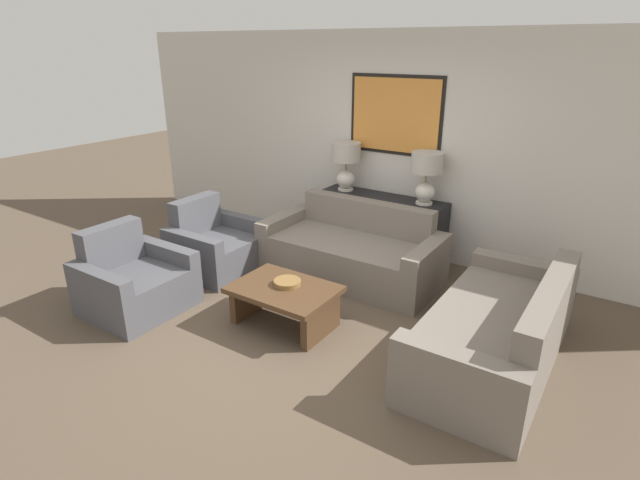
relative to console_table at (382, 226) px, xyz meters
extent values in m
plane|color=brown|center=(0.00, -2.07, -0.38)|extent=(20.00, 20.00, 0.00)
cube|color=beige|center=(0.00, 0.28, 0.94)|extent=(8.15, 0.10, 2.65)
cube|color=black|center=(0.00, 0.22, 1.32)|extent=(1.18, 0.01, 0.92)
cube|color=orange|center=(0.00, 0.22, 1.32)|extent=(1.10, 0.02, 0.84)
cube|color=black|center=(0.00, 0.00, 0.00)|extent=(1.58, 0.40, 0.76)
cylinder|color=silver|center=(-0.53, 0.00, 0.39)|extent=(0.19, 0.19, 0.02)
sphere|color=silver|center=(-0.53, 0.00, 0.52)|extent=(0.23, 0.23, 0.23)
cylinder|color=#8C7A51|center=(-0.53, 0.00, 0.69)|extent=(0.02, 0.02, 0.12)
cylinder|color=#B2ADA3|center=(-0.53, 0.00, 0.87)|extent=(0.36, 0.36, 0.23)
cylinder|color=silver|center=(0.53, 0.00, 0.39)|extent=(0.19, 0.19, 0.02)
sphere|color=silver|center=(0.53, 0.00, 0.52)|extent=(0.23, 0.23, 0.23)
cylinder|color=#8C7A51|center=(0.53, 0.00, 0.69)|extent=(0.02, 0.02, 0.12)
cylinder|color=#B2ADA3|center=(0.53, 0.00, 0.87)|extent=(0.36, 0.36, 0.23)
cube|color=slate|center=(0.00, -0.86, -0.15)|extent=(1.64, 0.76, 0.45)
cube|color=slate|center=(0.00, -0.39, 0.02)|extent=(1.64, 0.18, 0.81)
cube|color=slate|center=(-0.91, -0.77, -0.09)|extent=(0.18, 0.94, 0.58)
cube|color=slate|center=(0.91, -0.77, -0.09)|extent=(0.18, 0.94, 0.58)
cube|color=slate|center=(1.72, -1.53, -0.15)|extent=(0.76, 1.64, 0.45)
cube|color=slate|center=(2.18, -1.53, 0.02)|extent=(0.18, 1.64, 0.81)
cube|color=slate|center=(1.81, -0.63, -0.09)|extent=(0.94, 0.18, 0.58)
cube|color=slate|center=(1.81, -2.44, -0.09)|extent=(0.94, 0.18, 0.58)
cube|color=#4C331E|center=(0.02, -2.01, -0.02)|extent=(0.95, 0.68, 0.05)
cube|color=#4C331E|center=(-0.39, -2.01, -0.21)|extent=(0.07, 0.54, 0.34)
cube|color=#4C331E|center=(0.43, -2.01, -0.21)|extent=(0.07, 0.54, 0.34)
cylinder|color=olive|center=(0.02, -1.95, 0.03)|extent=(0.25, 0.25, 0.05)
cube|color=#4C4C51|center=(-1.29, -1.45, -0.18)|extent=(0.67, 0.65, 0.40)
cube|color=#4C4C51|center=(-1.71, -1.45, 0.03)|extent=(0.18, 0.65, 0.82)
cube|color=#4C4C51|center=(-1.38, -1.84, -0.10)|extent=(0.85, 0.14, 0.56)
cube|color=#4C4C51|center=(-1.38, -1.05, -0.10)|extent=(0.85, 0.14, 0.56)
cube|color=#4C4C51|center=(-1.29, -2.57, -0.18)|extent=(0.67, 0.65, 0.40)
cube|color=#4C4C51|center=(-1.71, -2.57, 0.03)|extent=(0.18, 0.65, 0.82)
cube|color=#4C4C51|center=(-1.38, -2.97, -0.10)|extent=(0.85, 0.14, 0.56)
cube|color=#4C4C51|center=(-1.38, -2.18, -0.10)|extent=(0.85, 0.14, 0.56)
camera|label=1|loc=(2.57, -5.26, 2.09)|focal=28.00mm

